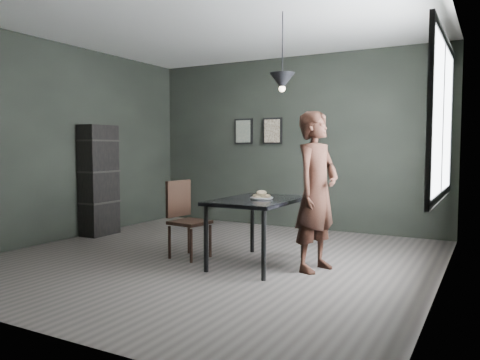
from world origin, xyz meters
The scene contains 13 objects.
ground centered at (0.00, 0.00, 0.00)m, with size 5.00×5.00×0.00m, color #34302D.
back_wall centered at (0.00, 2.50, 1.40)m, with size 5.00×0.10×2.80m, color black.
ceiling centered at (0.00, 0.00, 2.80)m, with size 5.00×5.00×0.02m.
window_assembly centered at (2.47, 0.20, 1.60)m, with size 0.04×1.96×1.56m.
cafe_table centered at (0.60, 0.00, 0.67)m, with size 0.80×1.20×0.75m.
white_plate centered at (0.65, 0.00, 0.76)m, with size 0.23×0.23×0.01m, color white.
donut_pile centered at (0.65, 0.00, 0.80)m, with size 0.21×0.16×0.09m.
woman centered at (1.26, 0.09, 0.86)m, with size 0.63×0.41×1.71m, color black.
wood_chair centered at (-0.34, -0.08, 0.53)m, with size 0.45×0.45×0.93m.
shelf_unit centered at (-2.32, 0.49, 0.83)m, with size 0.31×0.55×1.66m, color black.
pendant_lamp centered at (0.85, 0.10, 2.05)m, with size 0.28×0.28×0.86m.
framed_print_left centered at (-0.90, 2.47, 1.60)m, with size 0.34×0.04×0.44m.
framed_print_right centered at (-0.35, 2.47, 1.60)m, with size 0.34×0.04×0.44m.
Camera 1 is at (2.93, -4.67, 1.33)m, focal length 35.00 mm.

